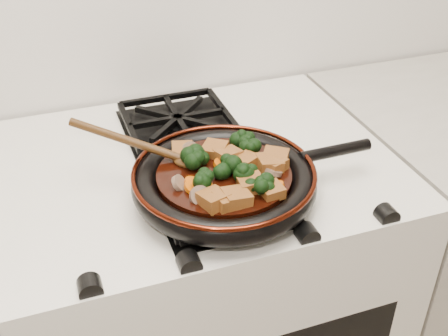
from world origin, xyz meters
name	(u,v)px	position (x,y,z in m)	size (l,w,h in m)	color
stove	(202,317)	(0.00, 1.69, 0.45)	(0.76, 0.60, 0.90)	silver
burner_grate_front	(221,195)	(0.00, 1.55, 0.91)	(0.23, 0.23, 0.03)	black
burner_grate_back	(178,122)	(0.00, 1.83, 0.91)	(0.23, 0.23, 0.03)	black
skillet	(225,180)	(0.01, 1.55, 0.94)	(0.45, 0.32, 0.05)	black
braising_sauce	(224,178)	(0.01, 1.55, 0.95)	(0.23, 0.23, 0.02)	black
tofu_cube_0	(269,164)	(0.08, 1.54, 0.97)	(0.04, 0.04, 0.02)	brown
tofu_cube_1	(236,198)	(0.00, 1.46, 0.97)	(0.04, 0.04, 0.02)	brown
tofu_cube_2	(215,150)	(0.01, 1.61, 0.97)	(0.04, 0.04, 0.02)	brown
tofu_cube_3	(182,151)	(-0.05, 1.63, 0.97)	(0.04, 0.04, 0.02)	brown
tofu_cube_4	(275,158)	(0.10, 1.55, 0.97)	(0.04, 0.04, 0.02)	brown
tofu_cube_5	(228,201)	(-0.02, 1.46, 0.97)	(0.04, 0.04, 0.02)	brown
tofu_cube_6	(228,156)	(0.03, 1.58, 0.97)	(0.04, 0.04, 0.02)	brown
tofu_cube_7	(272,191)	(0.06, 1.47, 0.97)	(0.04, 0.04, 0.02)	brown
tofu_cube_8	(246,162)	(0.05, 1.56, 0.97)	(0.04, 0.03, 0.02)	brown
tofu_cube_9	(251,184)	(0.03, 1.49, 0.97)	(0.04, 0.04, 0.02)	brown
tofu_cube_10	(274,165)	(0.09, 1.53, 0.97)	(0.04, 0.04, 0.02)	brown
tofu_cube_11	(214,200)	(-0.04, 1.47, 0.97)	(0.04, 0.04, 0.02)	brown
broccoli_floret_0	(190,162)	(-0.04, 1.59, 0.97)	(0.06, 0.06, 0.05)	black
broccoli_floret_1	(225,169)	(0.01, 1.55, 0.97)	(0.06, 0.06, 0.05)	black
broccoli_floret_2	(247,142)	(0.07, 1.62, 0.97)	(0.06, 0.06, 0.05)	black
broccoli_floret_3	(204,183)	(-0.04, 1.52, 0.97)	(0.06, 0.06, 0.05)	black
broccoli_floret_4	(246,172)	(0.04, 1.53, 0.97)	(0.06, 0.06, 0.05)	black
broccoli_floret_5	(260,189)	(0.04, 1.47, 0.97)	(0.05, 0.05, 0.05)	black
broccoli_floret_6	(198,159)	(-0.03, 1.59, 0.97)	(0.06, 0.06, 0.05)	black
broccoli_floret_7	(253,150)	(0.07, 1.59, 0.97)	(0.06, 0.06, 0.05)	black
carrot_coin_0	(274,169)	(0.09, 1.53, 0.96)	(0.03, 0.03, 0.01)	#C04E05
carrot_coin_1	(276,186)	(0.07, 1.48, 0.96)	(0.03, 0.03, 0.01)	#C04E05
carrot_coin_2	(194,187)	(-0.06, 1.52, 0.96)	(0.03, 0.03, 0.01)	#C04E05
carrot_coin_3	(204,189)	(-0.04, 1.51, 0.96)	(0.03, 0.03, 0.01)	#C04E05
carrot_coin_4	(222,165)	(0.01, 1.57, 0.96)	(0.03, 0.03, 0.01)	#C04E05
carrot_coin_5	(192,182)	(-0.06, 1.53, 0.96)	(0.03, 0.03, 0.01)	#C04E05
mushroom_slice_0	(191,152)	(-0.03, 1.62, 0.97)	(0.04, 0.04, 0.01)	brown
mushroom_slice_1	(179,183)	(-0.08, 1.54, 0.97)	(0.03, 0.03, 0.01)	brown
mushroom_slice_2	(200,196)	(-0.06, 1.49, 0.97)	(0.03, 0.03, 0.01)	brown
mushroom_slice_3	(273,172)	(0.08, 1.52, 0.97)	(0.03, 0.03, 0.01)	brown
wooden_spoon	(156,150)	(-0.09, 1.63, 0.98)	(0.14, 0.09, 0.22)	#42270E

